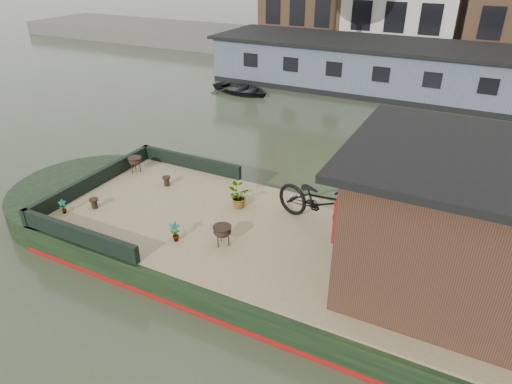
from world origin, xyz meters
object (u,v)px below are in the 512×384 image
at_px(cabin, 470,225).
at_px(dinghy, 241,86).
at_px(bicycle, 320,202).
at_px(brazier_front, 222,236).
at_px(potted_plant_a, 175,232).
at_px(brazier_rear, 135,165).

bearing_deg(cabin, dinghy, 132.98).
bearing_deg(bicycle, brazier_front, 152.84).
bearing_deg(cabin, bicycle, 163.86).
xyz_separation_m(cabin, potted_plant_a, (-5.01, -1.02, -1.02)).
relative_size(potted_plant_a, brazier_rear, 1.05).
xyz_separation_m(cabin, dinghy, (-10.00, 10.74, -1.58)).
distance_m(brazier_front, brazier_rear, 4.08).
xyz_separation_m(bicycle, brazier_rear, (-5.07, 0.31, -0.35)).
distance_m(brazier_front, dinghy, 12.88).
bearing_deg(brazier_rear, brazier_front, -26.29).
bearing_deg(brazier_front, brazier_rear, 153.71).
bearing_deg(dinghy, cabin, -124.15).
xyz_separation_m(brazier_front, brazier_rear, (-3.66, 1.81, -0.01)).
relative_size(bicycle, brazier_front, 5.09).
relative_size(cabin, brazier_rear, 10.06).
relative_size(cabin, brazier_front, 9.68).
relative_size(bicycle, potted_plant_a, 5.04).
bearing_deg(cabin, brazier_front, -170.24).
distance_m(brazier_rear, dinghy, 9.90).
distance_m(potted_plant_a, brazier_rear, 3.49).
relative_size(brazier_rear, dinghy, 0.14).
bearing_deg(brazier_rear, potted_plant_a, -37.35).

